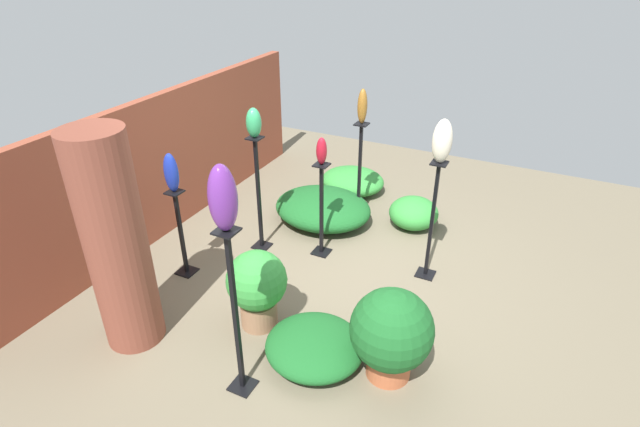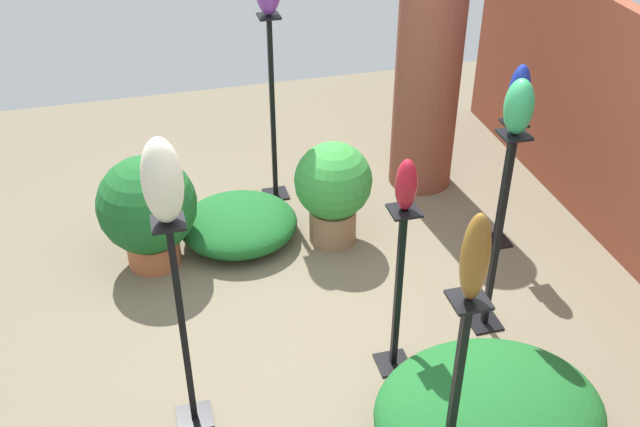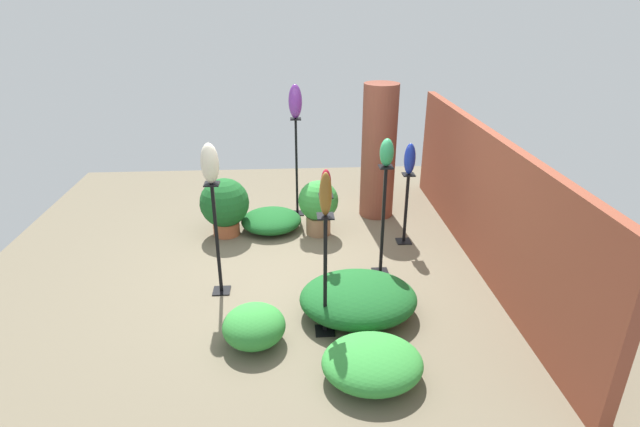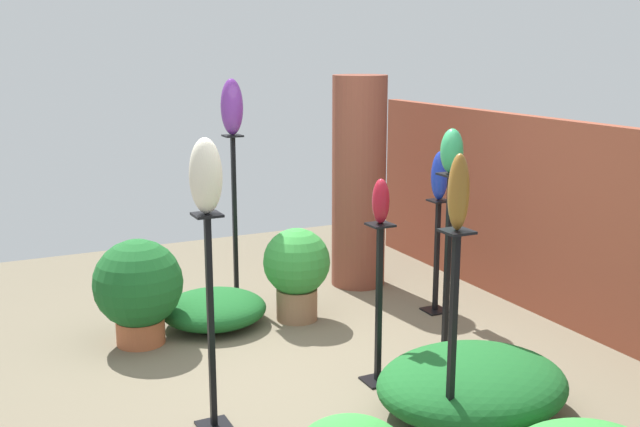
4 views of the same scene
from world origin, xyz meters
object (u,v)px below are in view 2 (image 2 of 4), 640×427
pedestal_bronze (452,415)px  art_vase_jade (519,107)px  art_vase_bronze (475,258)px  pedestal_ivory (184,337)px  art_vase_cobalt (519,94)px  brick_pillar (428,69)px  pedestal_violet (273,118)px  potted_plant_back_center (148,208)px  pedestal_jade (497,243)px  art_vase_ruby (406,185)px  pedestal_cobalt (503,191)px  art_vase_ivory (162,181)px  potted_plant_front_right (333,188)px  pedestal_ruby (398,299)px

pedestal_bronze → art_vase_jade: 1.69m
art_vase_bronze → pedestal_ivory: bearing=-125.8°
art_vase_jade → art_vase_cobalt: bearing=149.8°
brick_pillar → pedestal_bronze: size_ratio=1.55×
pedestal_violet → potted_plant_back_center: (0.67, -1.04, -0.25)m
art_vase_jade → art_vase_cobalt: (-0.82, 0.48, -0.34)m
pedestal_violet → pedestal_jade: bearing=27.7°
art_vase_ruby → art_vase_jade: art_vase_jade is taller
pedestal_violet → pedestal_bronze: pedestal_violet is taller
brick_pillar → art_vase_bronze: size_ratio=4.81×
art_vase_cobalt → pedestal_cobalt: bearing=0.0°
pedestal_violet → potted_plant_back_center: bearing=-57.1°
art_vase_ivory → potted_plant_front_right: size_ratio=0.55×
pedestal_cobalt → pedestal_violet: bearing=-126.2°
art_vase_ruby → art_vase_bronze: size_ratio=0.72×
pedestal_violet → pedestal_jade: pedestal_violet is taller
art_vase_ruby → pedestal_violet: bearing=-172.0°
brick_pillar → pedestal_violet: 1.28m
pedestal_ruby → pedestal_ivory: size_ratio=0.84×
art_vase_bronze → potted_plant_back_center: size_ratio=0.50×
pedestal_cobalt → art_vase_cobalt: 0.76m
pedestal_bronze → art_vase_bronze: 0.92m
art_vase_ruby → art_vase_jade: size_ratio=0.94×
pedestal_cobalt → art_vase_bronze: 2.57m
pedestal_bronze → art_vase_ruby: bearing=175.5°
pedestal_cobalt → art_vase_cobalt: size_ratio=2.41×
art_vase_ruby → potted_plant_back_center: bearing=-136.9°
pedestal_cobalt → art_vase_bronze: bearing=-32.5°
pedestal_ivory → potted_plant_front_right: (-1.49, 1.23, -0.17)m
pedestal_ivory → pedestal_violet: bearing=157.0°
pedestal_jade → potted_plant_front_right: (-1.17, -0.71, -0.19)m
pedestal_cobalt → art_vase_ivory: (1.13, -2.41, 1.12)m
pedestal_cobalt → potted_plant_front_right: bearing=-106.7°
pedestal_ruby → art_vase_ruby: size_ratio=3.73×
brick_pillar → pedestal_ivory: size_ratio=1.51×
pedestal_ivory → art_vase_ruby: art_vase_ruby is taller
pedestal_ivory → pedestal_jade: (-0.32, 1.94, 0.02)m
pedestal_ruby → pedestal_bronze: 0.96m
pedestal_jade → potted_plant_front_right: bearing=-148.9°
brick_pillar → art_vase_ruby: bearing=-25.1°
pedestal_violet → pedestal_ivory: (2.21, -0.94, -0.09)m
pedestal_ruby → art_vase_bronze: 1.39m
pedestal_violet → pedestal_cobalt: bearing=53.8°
pedestal_ruby → pedestal_ivory: 1.24m
potted_plant_back_center → art_vase_ivory: bearing=3.8°
pedestal_violet → pedestal_ruby: 2.13m
potted_plant_back_center → brick_pillar: bearing=104.7°
pedestal_violet → pedestal_ruby: pedestal_violet is taller
pedestal_ivory → pedestal_bronze: 1.43m
brick_pillar → pedestal_ruby: size_ratio=1.79×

